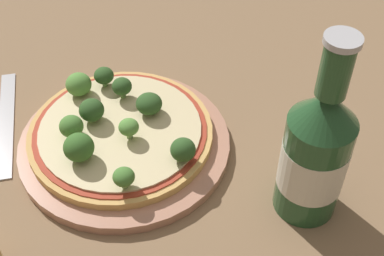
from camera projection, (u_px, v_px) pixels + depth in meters
The scene contains 15 objects.
ground_plane at pixel (125, 133), 0.64m from camera, with size 3.00×3.00×0.00m, color #846647.
plate at pixel (125, 144), 0.62m from camera, with size 0.24×0.24×0.01m.
pizza at pixel (124, 132), 0.62m from camera, with size 0.21×0.21×0.01m.
broccoli_floret_0 at pixel (92, 110), 0.61m from camera, with size 0.03×0.03×0.03m.
broccoli_floret_1 at pixel (71, 126), 0.59m from camera, with size 0.03×0.03×0.03m.
broccoli_floret_2 at pixel (129, 127), 0.59m from camera, with size 0.02×0.02×0.03m.
broccoli_floret_3 at pixel (149, 104), 0.62m from camera, with size 0.03×0.03×0.03m.
broccoli_floret_4 at pixel (122, 87), 0.64m from camera, with size 0.02×0.02×0.03m.
broccoli_floret_5 at pixel (104, 76), 0.65m from camera, with size 0.02×0.02×0.03m.
broccoli_floret_6 at pixel (79, 84), 0.64m from camera, with size 0.03×0.03×0.03m.
broccoli_floret_7 at pixel (79, 147), 0.57m from camera, with size 0.03×0.03×0.03m.
broccoli_floret_8 at pixel (183, 150), 0.57m from camera, with size 0.03×0.03×0.03m.
broccoli_floret_9 at pixel (124, 177), 0.54m from camera, with size 0.02×0.02×0.02m.
beer_bottle at pixel (315, 153), 0.51m from camera, with size 0.07×0.07×0.21m.
fork at pixel (5, 124), 0.65m from camera, with size 0.08×0.18×0.00m.
Camera 1 is at (0.13, -0.44, 0.46)m, focal length 50.00 mm.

